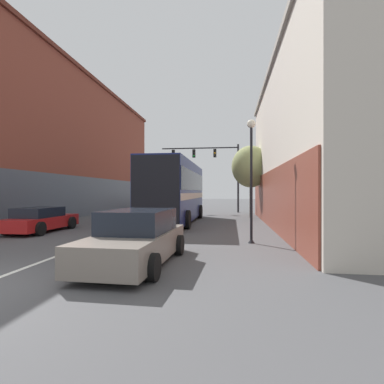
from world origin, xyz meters
TOP-DOWN VIEW (x-y plane):
  - lane_center_line at (0.00, 13.85)m, footprint 0.14×39.70m
  - building_left_brick at (-10.42, 20.45)m, footprint 8.21×28.79m
  - building_right_storefront at (11.15, 11.97)m, footprint 7.67×19.64m
  - bus at (1.78, 13.56)m, footprint 2.80×10.37m
  - hatchback_foreground at (2.72, 2.60)m, footprint 2.17×4.56m
  - parked_car_left_near at (-4.02, 8.35)m, footprint 1.91×4.31m
  - parked_car_left_mid at (-3.73, 30.13)m, footprint 2.26×4.06m
  - traffic_signal_gantry at (3.54, 23.68)m, footprint 7.54×0.36m
  - street_lamp at (6.07, 6.36)m, footprint 0.33×0.33m
  - street_tree_near at (6.79, 17.66)m, footprint 2.87×2.58m

SIDE VIEW (x-z plane):
  - lane_center_line at x=0.00m, z-range 0.00..0.01m
  - parked_car_left_near at x=-4.02m, z-range -0.02..1.19m
  - parked_car_left_mid at x=-3.73m, z-range -0.03..1.35m
  - hatchback_foreground at x=2.72m, z-range -0.04..1.42m
  - bus at x=1.78m, z-range 0.22..4.02m
  - street_lamp at x=6.07m, z-range 0.44..5.19m
  - street_tree_near at x=6.79m, z-range 1.15..6.61m
  - building_right_storefront at x=11.15m, z-range 0.11..9.09m
  - traffic_signal_gantry at x=3.54m, z-range 1.58..8.13m
  - building_left_brick at x=-10.42m, z-range 0.11..12.04m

